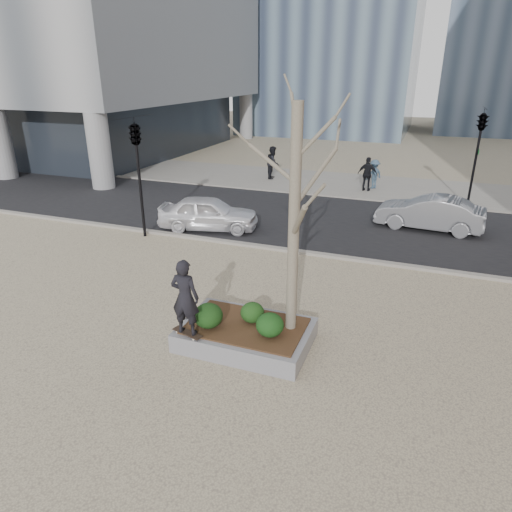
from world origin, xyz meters
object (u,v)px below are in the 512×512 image
at_px(skateboarder, 185,297).
at_px(planter, 246,335).
at_px(police_car, 208,213).
at_px(skateboard, 187,334).

bearing_deg(skateboarder, planter, -146.27).
bearing_deg(planter, police_car, 122.04).
height_order(planter, skateboard, skateboard).
distance_m(planter, skateboard, 1.39).
distance_m(skateboard, skateboarder, 0.93).
xyz_separation_m(planter, police_car, (-4.50, 7.20, 0.47)).
bearing_deg(police_car, skateboard, -170.85).
relative_size(planter, skateboarder, 1.69).
height_order(planter, police_car, police_car).
relative_size(planter, skateboard, 3.85).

